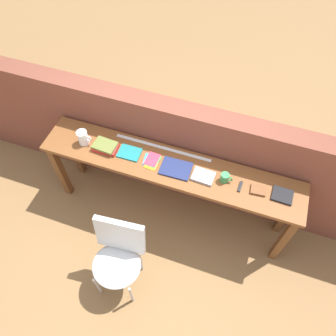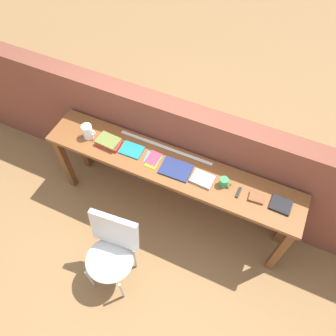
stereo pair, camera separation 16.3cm
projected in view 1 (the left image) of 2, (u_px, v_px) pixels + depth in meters
ground_plane at (161, 233)px, 3.58m from camera, size 40.00×40.00×0.00m
brick_wall_back at (180, 153)px, 3.39m from camera, size 6.00×0.20×1.29m
sideboard at (170, 173)px, 3.13m from camera, size 2.50×0.44×0.88m
chair_white_moulded at (118, 255)px, 2.89m from camera, size 0.48×0.49×0.89m
pitcher_white at (83, 137)px, 3.11m from camera, size 0.14×0.10×0.18m
book_stack_leftmost at (105, 147)px, 3.10m from camera, size 0.24×0.17×0.06m
magazine_cycling at (129, 153)px, 3.09m from camera, size 0.21×0.16×0.02m
pamphlet_pile_colourful at (152, 160)px, 3.04m from camera, size 0.16×0.19×0.01m
book_open_centre at (176, 168)px, 2.99m from camera, size 0.28×0.21×0.02m
book_grey_hardcover at (203, 176)px, 2.93m from camera, size 0.20×0.16×0.03m
mug at (225, 178)px, 2.89m from camera, size 0.11×0.08×0.09m
multitool_folded at (240, 187)px, 2.88m from camera, size 0.03×0.11×0.02m
leather_journal_brown at (258, 190)px, 2.85m from camera, size 0.14×0.11×0.02m
book_repair_rightmost at (282, 195)px, 2.82m from camera, size 0.18×0.16×0.02m
ruler_metal_back_edge at (163, 148)px, 3.13m from camera, size 0.96×0.03×0.00m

